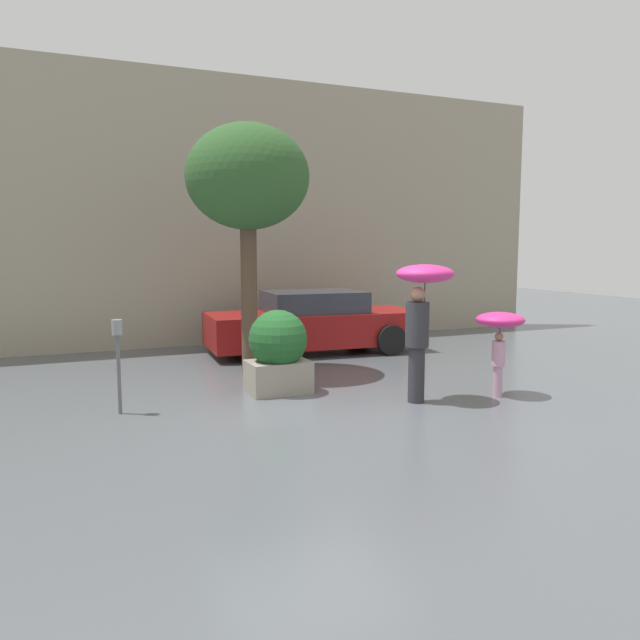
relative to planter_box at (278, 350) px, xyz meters
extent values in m
plane|color=#51565B|center=(-0.09, -1.35, -0.65)|extent=(40.00, 40.00, 0.00)
cube|color=#9E937F|center=(-0.09, 5.15, 2.35)|extent=(18.00, 0.30, 6.00)
cube|color=gray|center=(0.00, 0.00, -0.41)|extent=(0.93, 0.65, 0.49)
sphere|color=#1E5123|center=(0.00, 0.00, 0.17)|extent=(0.89, 0.89, 0.89)
cylinder|color=#2D2D33|center=(1.61, -1.35, -0.25)|extent=(0.23, 0.23, 0.80)
cylinder|color=#2D2D33|center=(1.61, -1.35, 0.47)|extent=(0.33, 0.33, 0.64)
sphere|color=#997056|center=(1.61, -1.35, 0.89)|extent=(0.22, 0.22, 0.22)
cylinder|color=#4C4C51|center=(1.75, -1.30, 0.84)|extent=(0.02, 0.02, 0.68)
ellipsoid|color=#E02D84|center=(1.75, -1.30, 1.18)|extent=(0.82, 0.82, 0.26)
cylinder|color=#D199B7|center=(2.89, -1.56, -0.42)|extent=(0.14, 0.14, 0.47)
cylinder|color=#D199B7|center=(2.89, -1.56, 0.00)|extent=(0.19, 0.19, 0.37)
sphere|color=#997056|center=(2.89, -1.56, 0.24)|extent=(0.13, 0.13, 0.13)
cylinder|color=#4C4C51|center=(2.95, -1.50, 0.25)|extent=(0.02, 0.02, 0.47)
ellipsoid|color=#E02D84|center=(2.95, -1.50, 0.49)|extent=(0.71, 0.71, 0.23)
cube|color=maroon|center=(1.93, 3.16, -0.14)|extent=(4.53, 2.06, 0.68)
cube|color=#2D333D|center=(1.93, 3.16, 0.41)|extent=(2.09, 1.62, 0.44)
cylinder|color=black|center=(0.50, 2.39, -0.34)|extent=(0.64, 0.26, 0.62)
cylinder|color=black|center=(0.63, 4.13, -0.34)|extent=(0.64, 0.26, 0.62)
cylinder|color=black|center=(3.23, 2.19, -0.34)|extent=(0.64, 0.26, 0.62)
cylinder|color=black|center=(3.36, 3.93, -0.34)|extent=(0.64, 0.26, 0.62)
cylinder|color=brown|center=(0.04, 1.57, 0.75)|extent=(0.28, 0.28, 2.82)
ellipsoid|color=#2D5628|center=(0.04, 1.57, 2.74)|extent=(2.11, 2.11, 1.79)
cylinder|color=#595B60|center=(-2.35, -0.31, -0.12)|extent=(0.05, 0.05, 1.07)
cylinder|color=gray|center=(-2.35, -0.31, 0.51)|extent=(0.14, 0.14, 0.20)
camera|label=1|loc=(-3.15, -8.81, 1.58)|focal=35.00mm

